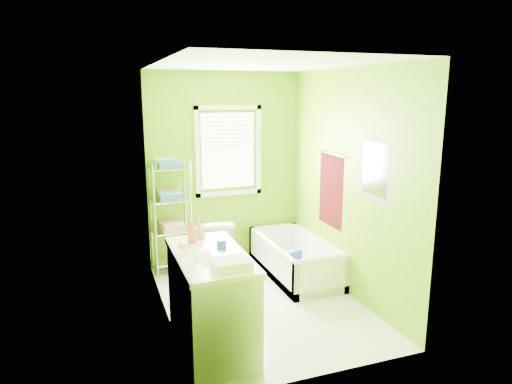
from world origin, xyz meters
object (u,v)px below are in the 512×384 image
object	(u,v)px
bathtub	(295,263)
wire_shelf_unit	(171,205)
toilet	(217,244)
vanity	(211,298)

from	to	relation	value
bathtub	wire_shelf_unit	xyz separation A→B (m)	(-1.46, 0.69, 0.75)
toilet	vanity	bearing A→B (deg)	82.50
bathtub	vanity	size ratio (longest dim) A/B	1.27
bathtub	toilet	xyz separation A→B (m)	(-0.92, 0.48, 0.21)
wire_shelf_unit	bathtub	bearing A→B (deg)	-25.10
bathtub	wire_shelf_unit	world-z (taller)	wire_shelf_unit
bathtub	toilet	size ratio (longest dim) A/B	2.10
wire_shelf_unit	vanity	bearing A→B (deg)	-89.47
toilet	vanity	size ratio (longest dim) A/B	0.60
toilet	wire_shelf_unit	world-z (taller)	wire_shelf_unit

